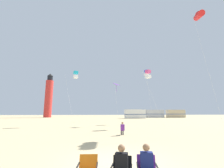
{
  "coord_description": "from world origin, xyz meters",
  "views": [
    {
      "loc": [
        -0.89,
        -6.66,
        2.04
      ],
      "look_at": [
        0.51,
        10.28,
        5.11
      ],
      "focal_mm": 24.77,
      "sensor_mm": 36.0,
      "label": 1
    }
  ],
  "objects_px": {
    "kite_box_blue": "(146,73)",
    "kite_box_rainbow": "(148,74)",
    "kite_diamond_violet": "(116,86)",
    "rv_van_white": "(135,114)",
    "camp_chair_orange": "(88,168)",
    "rv_van_tan": "(176,114)",
    "kite_box_cyan": "(76,75)",
    "lighthouse_distant": "(49,96)",
    "kite_flyer_standing": "(122,128)",
    "spectator_purple_chair": "(147,166)",
    "kite_tube_scarlet": "(199,15)",
    "spectator_black_chair": "(121,167)",
    "camp_chair_purple": "(147,168)",
    "rv_van_silver": "(155,114)"
  },
  "relations": [
    {
      "from": "kite_box_blue",
      "to": "kite_box_rainbow",
      "type": "height_order",
      "value": "kite_box_blue"
    },
    {
      "from": "kite_diamond_violet",
      "to": "rv_van_white",
      "type": "distance_m",
      "value": 27.52
    },
    {
      "from": "camp_chair_orange",
      "to": "rv_van_tan",
      "type": "bearing_deg",
      "value": 63.29
    },
    {
      "from": "camp_chair_orange",
      "to": "kite_box_cyan",
      "type": "relative_size",
      "value": 0.1
    },
    {
      "from": "camp_chair_orange",
      "to": "rv_van_white",
      "type": "height_order",
      "value": "rv_van_white"
    },
    {
      "from": "lighthouse_distant",
      "to": "rv_van_white",
      "type": "relative_size",
      "value": 2.55
    },
    {
      "from": "kite_flyer_standing",
      "to": "rv_van_white",
      "type": "bearing_deg",
      "value": -103.09
    },
    {
      "from": "spectator_purple_chair",
      "to": "kite_flyer_standing",
      "type": "xyz_separation_m",
      "value": [
        0.79,
        9.71,
        0.0
      ]
    },
    {
      "from": "kite_box_cyan",
      "to": "camp_chair_orange",
      "type": "bearing_deg",
      "value": -79.88
    },
    {
      "from": "spectator_purple_chair",
      "to": "rv_van_tan",
      "type": "xyz_separation_m",
      "value": [
        26.49,
        50.75,
        0.78
      ]
    },
    {
      "from": "kite_diamond_violet",
      "to": "kite_box_rainbow",
      "type": "height_order",
      "value": "kite_box_rainbow"
    },
    {
      "from": "rv_van_white",
      "to": "lighthouse_distant",
      "type": "bearing_deg",
      "value": 155.83
    },
    {
      "from": "kite_tube_scarlet",
      "to": "rv_van_white",
      "type": "bearing_deg",
      "value": 90.06
    },
    {
      "from": "kite_tube_scarlet",
      "to": "lighthouse_distant",
      "type": "xyz_separation_m",
      "value": [
        -30.76,
        45.28,
        -5.32
      ]
    },
    {
      "from": "spectator_black_chair",
      "to": "camp_chair_purple",
      "type": "xyz_separation_m",
      "value": [
        0.73,
        0.16,
        -0.11
      ]
    },
    {
      "from": "kite_flyer_standing",
      "to": "rv_van_white",
      "type": "height_order",
      "value": "rv_van_white"
    },
    {
      "from": "kite_box_blue",
      "to": "kite_tube_scarlet",
      "type": "relative_size",
      "value": 0.72
    },
    {
      "from": "spectator_purple_chair",
      "to": "rv_van_silver",
      "type": "relative_size",
      "value": 0.18
    },
    {
      "from": "kite_flyer_standing",
      "to": "rv_van_tan",
      "type": "relative_size",
      "value": 0.18
    },
    {
      "from": "camp_chair_purple",
      "to": "kite_diamond_violet",
      "type": "relative_size",
      "value": 0.13
    },
    {
      "from": "kite_tube_scarlet",
      "to": "rv_van_white",
      "type": "xyz_separation_m",
      "value": [
        -0.04,
        33.93,
        -11.76
      ]
    },
    {
      "from": "spectator_black_chair",
      "to": "rv_van_white",
      "type": "distance_m",
      "value": 46.31
    },
    {
      "from": "camp_chair_purple",
      "to": "rv_van_silver",
      "type": "relative_size",
      "value": 0.12
    },
    {
      "from": "kite_box_rainbow",
      "to": "rv_van_silver",
      "type": "distance_m",
      "value": 37.84
    },
    {
      "from": "kite_tube_scarlet",
      "to": "rv_van_silver",
      "type": "distance_m",
      "value": 42.63
    },
    {
      "from": "kite_flyer_standing",
      "to": "kite_tube_scarlet",
      "type": "relative_size",
      "value": 0.08
    },
    {
      "from": "kite_diamond_violet",
      "to": "rv_van_tan",
      "type": "height_order",
      "value": "kite_diamond_violet"
    },
    {
      "from": "camp_chair_orange",
      "to": "kite_diamond_violet",
      "type": "bearing_deg",
      "value": 83.64
    },
    {
      "from": "spectator_black_chair",
      "to": "spectator_purple_chair",
      "type": "xyz_separation_m",
      "value": [
        0.7,
        0.03,
        0.0
      ]
    },
    {
      "from": "kite_tube_scarlet",
      "to": "rv_van_silver",
      "type": "height_order",
      "value": "kite_tube_scarlet"
    },
    {
      "from": "camp_chair_purple",
      "to": "rv_van_silver",
      "type": "xyz_separation_m",
      "value": [
        18.75,
        50.98,
        0.89
      ]
    },
    {
      "from": "kite_flyer_standing",
      "to": "kite_box_blue",
      "type": "height_order",
      "value": "kite_box_blue"
    },
    {
      "from": "kite_diamond_violet",
      "to": "lighthouse_distant",
      "type": "xyz_separation_m",
      "value": [
        -21.93,
        36.99,
        1.75
      ]
    },
    {
      "from": "kite_flyer_standing",
      "to": "rv_van_white",
      "type": "relative_size",
      "value": 0.18
    },
    {
      "from": "spectator_black_chair",
      "to": "rv_van_silver",
      "type": "distance_m",
      "value": 54.74
    },
    {
      "from": "kite_diamond_violet",
      "to": "lighthouse_distant",
      "type": "distance_m",
      "value": 43.04
    },
    {
      "from": "kite_flyer_standing",
      "to": "kite_box_blue",
      "type": "relative_size",
      "value": 0.12
    },
    {
      "from": "kite_box_blue",
      "to": "kite_tube_scarlet",
      "type": "height_order",
      "value": "kite_tube_scarlet"
    },
    {
      "from": "lighthouse_distant",
      "to": "rv_van_silver",
      "type": "xyz_separation_m",
      "value": [
        39.37,
        -5.21,
        -6.45
      ]
    },
    {
      "from": "camp_chair_purple",
      "to": "rv_van_tan",
      "type": "relative_size",
      "value": 0.13
    },
    {
      "from": "camp_chair_purple",
      "to": "spectator_purple_chair",
      "type": "height_order",
      "value": "spectator_purple_chair"
    },
    {
      "from": "camp_chair_orange",
      "to": "camp_chair_purple",
      "type": "height_order",
      "value": "same"
    },
    {
      "from": "camp_chair_purple",
      "to": "kite_box_cyan",
      "type": "height_order",
      "value": "kite_box_cyan"
    },
    {
      "from": "kite_box_cyan",
      "to": "lighthouse_distant",
      "type": "relative_size",
      "value": 0.5
    },
    {
      "from": "kite_box_cyan",
      "to": "lighthouse_distant",
      "type": "bearing_deg",
      "value": 113.04
    },
    {
      "from": "kite_tube_scarlet",
      "to": "camp_chair_purple",
      "type": "bearing_deg",
      "value": -132.89
    },
    {
      "from": "camp_chair_orange",
      "to": "rv_van_white",
      "type": "xyz_separation_m",
      "value": [
        11.73,
        44.68,
        0.89
      ]
    },
    {
      "from": "lighthouse_distant",
      "to": "rv_van_tan",
      "type": "xyz_separation_m",
      "value": [
        47.09,
        -5.58,
        -6.45
      ]
    },
    {
      "from": "kite_flyer_standing",
      "to": "kite_box_cyan",
      "type": "bearing_deg",
      "value": -58.19
    },
    {
      "from": "camp_chair_purple",
      "to": "rv_van_white",
      "type": "relative_size",
      "value": 0.12
    }
  ]
}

